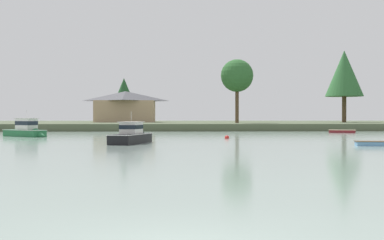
# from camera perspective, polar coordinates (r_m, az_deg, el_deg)

# --- Properties ---
(far_shore_bank) EXTENTS (250.26, 57.71, 1.12)m
(far_shore_bank) POSITION_cam_1_polar(r_m,az_deg,el_deg) (104.23, -2.17, -0.53)
(far_shore_bank) COLOR #4C563D
(far_shore_bank) RESTS_ON ground
(dinghy_skyblue) EXTENTS (3.15, 1.73, 0.50)m
(dinghy_skyblue) POSITION_cam_1_polar(r_m,az_deg,el_deg) (40.94, 20.08, -2.59)
(dinghy_skyblue) COLOR #669ECC
(dinghy_skyblue) RESTS_ON ground
(dinghy_maroon) EXTENTS (3.82, 2.81, 0.58)m
(dinghy_maroon) POSITION_cam_1_polar(r_m,az_deg,el_deg) (71.91, 16.68, -1.29)
(dinghy_maroon) COLOR maroon
(dinghy_maroon) RESTS_ON ground
(cruiser_black) EXTENTS (3.52, 6.88, 3.30)m
(cruiser_black) POSITION_cam_1_polar(r_m,az_deg,el_deg) (42.75, -6.69, -2.08)
(cruiser_black) COLOR black
(cruiser_black) RESTS_ON ground
(cruiser_green) EXTENTS (6.13, 5.33, 3.67)m
(cruiser_green) POSITION_cam_1_polar(r_m,az_deg,el_deg) (58.73, -18.15, -1.31)
(cruiser_green) COLOR #236B3D
(cruiser_green) RESTS_ON ground
(mooring_buoy_red) EXTENTS (0.47, 0.47, 0.52)m
(mooring_buoy_red) POSITION_cam_1_polar(r_m,az_deg,el_deg) (51.41, 3.99, -2.01)
(mooring_buoy_red) COLOR red
(mooring_buoy_red) RESTS_ON ground
(shore_tree_far_left) EXTENTS (5.68, 5.68, 11.09)m
(shore_tree_far_left) POSITION_cam_1_polar(r_m,az_deg,el_deg) (88.02, 5.13, 5.00)
(shore_tree_far_left) COLOR brown
(shore_tree_far_left) RESTS_ON far_shore_bank
(shore_tree_center_right) EXTENTS (3.81, 3.81, 8.95)m
(shore_tree_center_right) POSITION_cam_1_polar(r_m,az_deg,el_deg) (103.21, -7.73, 3.37)
(shore_tree_center_right) COLOR brown
(shore_tree_center_right) RESTS_ON far_shore_bank
(shore_tree_center_left) EXTENTS (7.22, 7.22, 13.83)m
(shore_tree_center_left) POSITION_cam_1_polar(r_m,az_deg,el_deg) (101.03, 16.89, 5.05)
(shore_tree_center_left) COLOR brown
(shore_tree_center_left) RESTS_ON far_shore_bank
(cottage_eastern) EXTENTS (12.46, 9.65, 6.18)m
(cottage_eastern) POSITION_cam_1_polar(r_m,az_deg,el_deg) (101.26, -7.54, 1.57)
(cottage_eastern) COLOR tan
(cottage_eastern) RESTS_ON far_shore_bank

